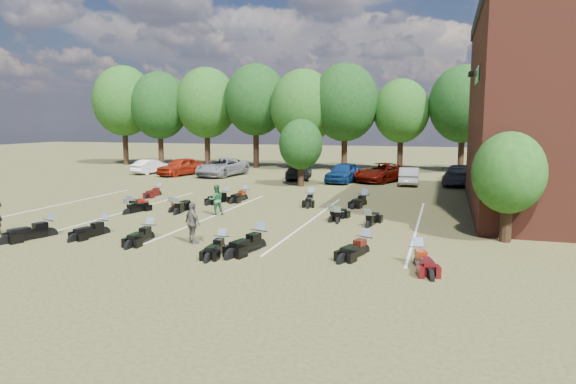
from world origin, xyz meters
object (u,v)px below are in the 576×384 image
at_px(car_4, 344,172).
at_px(motorcycle_7, 131,211).
at_px(car_0, 181,167).
at_px(motorcycle_0, 50,236).
at_px(motorcycle_3, 222,251).
at_px(motorcycle_14, 159,195).
at_px(person_grey, 193,223).
at_px(person_green, 216,200).

xyz_separation_m(car_4, motorcycle_7, (-8.48, -16.01, -0.79)).
bearing_deg(motorcycle_7, car_0, -77.14).
distance_m(motorcycle_0, motorcycle_3, 7.93).
distance_m(car_0, motorcycle_14, 12.44).
xyz_separation_m(car_0, motorcycle_3, (14.60, -23.53, -0.79)).
height_order(motorcycle_0, motorcycle_14, motorcycle_0).
height_order(car_4, motorcycle_0, car_4).
distance_m(car_0, car_4, 14.85).
bearing_deg(car_4, person_grey, -85.75).
height_order(person_green, motorcycle_7, person_green).
height_order(car_4, motorcycle_3, car_4).
xyz_separation_m(person_green, motorcycle_0, (-4.59, -6.51, -0.78)).
xyz_separation_m(car_0, motorcycle_7, (6.34, -17.01, -0.79)).
distance_m(car_4, motorcycle_0, 23.78).
distance_m(person_green, motorcycle_0, 8.01).
relative_size(car_4, motorcycle_14, 2.29).
height_order(car_0, motorcycle_14, car_0).
distance_m(car_0, motorcycle_0, 24.28).
bearing_deg(motorcycle_14, car_4, 43.65).
relative_size(person_grey, motorcycle_14, 0.81).
bearing_deg(person_grey, car_4, -63.46).
xyz_separation_m(car_4, person_grey, (-1.77, -21.79, 0.03)).
distance_m(motorcycle_3, motorcycle_7, 10.52).
xyz_separation_m(person_green, motorcycle_3, (3.34, -6.71, -0.78)).
height_order(person_grey, motorcycle_14, person_grey).
relative_size(motorcycle_0, motorcycle_14, 1.21).
distance_m(motorcycle_3, motorcycle_14, 15.58).
xyz_separation_m(car_0, person_grey, (13.05, -22.79, 0.03)).
xyz_separation_m(car_0, motorcycle_14, (4.71, -11.49, -0.79)).
bearing_deg(motorcycle_7, motorcycle_3, 134.15).
xyz_separation_m(motorcycle_3, motorcycle_14, (-9.89, 12.04, 0.00)).
distance_m(person_green, motorcycle_3, 7.54).
height_order(person_green, motorcycle_3, person_green).
xyz_separation_m(motorcycle_0, motorcycle_7, (-0.33, 6.32, 0.00)).
distance_m(person_green, motorcycle_7, 4.99).
bearing_deg(motorcycle_7, motorcycle_14, -81.09).
bearing_deg(motorcycle_3, motorcycle_7, 135.96).
bearing_deg(car_4, motorcycle_7, -109.00).
distance_m(person_green, motorcycle_14, 8.48).
bearing_deg(car_0, person_grey, -44.44).
relative_size(motorcycle_7, motorcycle_14, 1.04).
xyz_separation_m(motorcycle_0, motorcycle_14, (-1.96, 11.84, 0.00)).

